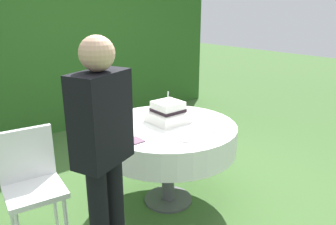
% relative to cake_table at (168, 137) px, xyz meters
% --- Properties ---
extents(ground_plane, '(20.00, 20.00, 0.00)m').
position_rel_cake_table_xyz_m(ground_plane, '(0.00, 0.00, -0.64)').
color(ground_plane, '#3D602D').
extents(foliage_hedge, '(5.51, 0.50, 2.51)m').
position_rel_cake_table_xyz_m(foliage_hedge, '(0.00, 2.60, 0.62)').
color(foliage_hedge, '#28561E').
rests_on(foliage_hedge, ground_plane).
extents(cake_table, '(1.20, 1.20, 0.75)m').
position_rel_cake_table_xyz_m(cake_table, '(0.00, 0.00, 0.00)').
color(cake_table, '#4C4C51').
rests_on(cake_table, ground_plane).
extents(wedding_cake, '(0.32, 0.32, 0.28)m').
position_rel_cake_table_xyz_m(wedding_cake, '(0.06, 0.07, 0.20)').
color(wedding_cake, white).
rests_on(wedding_cake, cake_table).
extents(serving_plate_near, '(0.12, 0.12, 0.01)m').
position_rel_cake_table_xyz_m(serving_plate_near, '(-0.12, -0.35, 0.12)').
color(serving_plate_near, white).
rests_on(serving_plate_near, cake_table).
extents(serving_plate_far, '(0.12, 0.12, 0.01)m').
position_rel_cake_table_xyz_m(serving_plate_far, '(0.20, -0.34, 0.12)').
color(serving_plate_far, white).
rests_on(serving_plate_far, cake_table).
extents(napkin_stack, '(0.13, 0.13, 0.01)m').
position_rel_cake_table_xyz_m(napkin_stack, '(-0.44, -0.12, 0.12)').
color(napkin_stack, '#6B4C60').
rests_on(napkin_stack, cake_table).
extents(garden_chair, '(0.45, 0.45, 0.89)m').
position_rel_cake_table_xyz_m(garden_chair, '(-1.13, 0.23, -0.10)').
color(garden_chair, white).
rests_on(garden_chair, ground_plane).
extents(standing_person, '(0.41, 0.32, 1.60)m').
position_rel_cake_table_xyz_m(standing_person, '(-0.89, -0.45, 0.29)').
color(standing_person, black).
rests_on(standing_person, ground_plane).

